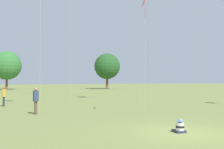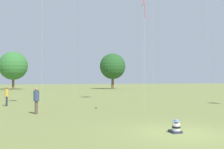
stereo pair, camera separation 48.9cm
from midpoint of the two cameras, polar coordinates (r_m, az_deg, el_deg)
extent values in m
plane|color=olive|center=(11.61, 15.32, -12.20)|extent=(300.00, 300.00, 0.00)
cube|color=#282D47|center=(11.67, 14.79, -11.90)|extent=(0.51, 0.59, 0.10)
cylinder|color=silver|center=(11.56, 15.01, -10.97)|extent=(0.39, 0.39, 0.31)
cylinder|color=black|center=(11.56, 15.01, -10.97)|extent=(0.41, 0.41, 0.09)
sphere|color=brown|center=(11.52, 15.00, -9.84)|extent=(0.18, 0.18, 0.18)
cylinder|color=#6B8ED1|center=(11.52, 15.00, -9.82)|extent=(0.30, 0.30, 0.01)
cylinder|color=#6B8ED1|center=(11.51, 15.00, -9.65)|extent=(0.18, 0.18, 0.08)
cylinder|color=brown|center=(17.90, -15.41, -6.96)|extent=(0.29, 0.29, 0.86)
cylinder|color=#334260|center=(17.84, -15.40, -4.50)|extent=(0.52, 0.52, 0.68)
sphere|color=#A37556|center=(17.82, -15.39, -3.09)|extent=(0.23, 0.23, 0.23)
cylinder|color=#282D42|center=(24.27, -21.42, -5.46)|extent=(0.22, 0.22, 0.82)
cylinder|color=gold|center=(24.23, -21.40, -3.72)|extent=(0.40, 0.40, 0.65)
sphere|color=brown|center=(24.21, -21.40, -2.73)|extent=(0.22, 0.22, 0.22)
cylinder|color=#BCB7A8|center=(29.88, 20.59, 9.10)|extent=(0.01, 0.01, 15.12)
cylinder|color=#BCB7A8|center=(25.88, 7.22, 9.79)|extent=(0.01, 0.01, 14.36)
cylinder|color=#BCB7A8|center=(21.45, -14.37, 8.82)|extent=(0.01, 0.01, 11.92)
cylinder|color=#BCB7A8|center=(27.26, 9.48, 15.17)|extent=(0.01, 0.01, 19.86)
cylinder|color=red|center=(16.72, 7.97, 13.62)|extent=(0.02, 0.02, 0.95)
cylinder|color=#BCB7A8|center=(16.22, 8.00, 3.81)|extent=(0.01, 0.01, 7.29)
cylinder|color=#BCB7A8|center=(31.83, -7.82, 12.99)|extent=(0.01, 0.01, 20.12)
cylinder|color=brown|center=(68.63, 0.34, -1.46)|extent=(0.66, 0.66, 4.10)
sphere|color=#235123|center=(68.73, 0.34, 1.80)|extent=(6.76, 6.76, 6.76)
cylinder|color=brown|center=(68.87, -20.53, -1.43)|extent=(0.55, 0.55, 3.96)
sphere|color=#337033|center=(68.96, -20.50, 1.81)|extent=(6.98, 6.98, 6.98)
camera|label=1|loc=(0.24, -89.19, -0.02)|focal=42.00mm
camera|label=2|loc=(0.24, 90.81, 0.02)|focal=42.00mm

